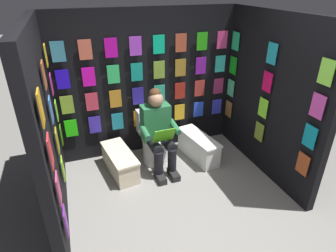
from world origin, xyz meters
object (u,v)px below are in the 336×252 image
toilet (154,140)px  comic_longbox_far (198,147)px  comic_longbox_near (120,162)px  person_reading (158,131)px

toilet → comic_longbox_far: bearing=161.4°
comic_longbox_near → comic_longbox_far: 1.22m
toilet → person_reading: bearing=89.7°
person_reading → comic_longbox_near: bearing=-7.4°
toilet → person_reading: person_reading is taller
toilet → comic_longbox_far: (-0.66, 0.19, -0.14)m
toilet → comic_longbox_near: toilet is taller
person_reading → comic_longbox_near: person_reading is taller
toilet → person_reading: size_ratio=0.65×
person_reading → toilet: bearing=-90.3°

